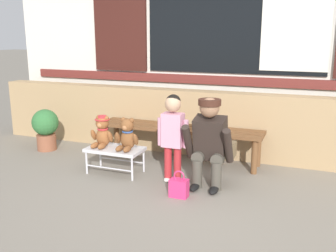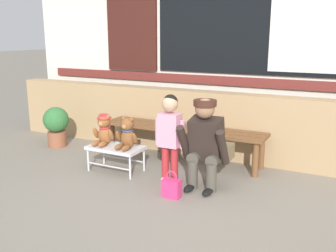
% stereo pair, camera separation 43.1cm
% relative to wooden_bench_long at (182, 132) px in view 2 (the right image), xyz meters
% --- Properties ---
extents(ground_plane, '(60.00, 60.00, 0.00)m').
position_rel_wooden_bench_long_xyz_m(ground_plane, '(0.48, -1.06, -0.37)').
color(ground_plane, gray).
extents(brick_low_wall, '(6.77, 0.25, 0.85)m').
position_rel_wooden_bench_long_xyz_m(brick_low_wall, '(0.48, 0.37, 0.05)').
color(brick_low_wall, tan).
rests_on(brick_low_wall, ground).
extents(shop_facade, '(6.91, 0.26, 3.38)m').
position_rel_wooden_bench_long_xyz_m(shop_facade, '(0.48, 0.88, 1.33)').
color(shop_facade, silver).
rests_on(shop_facade, ground).
extents(wooden_bench_long, '(2.10, 0.40, 0.44)m').
position_rel_wooden_bench_long_xyz_m(wooden_bench_long, '(0.00, 0.00, 0.00)').
color(wooden_bench_long, brown).
rests_on(wooden_bench_long, ground).
extents(small_display_bench, '(0.64, 0.36, 0.30)m').
position_rel_wooden_bench_long_xyz_m(small_display_bench, '(-0.53, -0.69, -0.11)').
color(small_display_bench, silver).
rests_on(small_display_bench, ground).
extents(teddy_bear_with_hat, '(0.28, 0.27, 0.36)m').
position_rel_wooden_bench_long_xyz_m(teddy_bear_with_hat, '(-0.69, -0.69, 0.10)').
color(teddy_bear_with_hat, '#93562D').
rests_on(teddy_bear_with_hat, small_display_bench).
extents(teddy_bear_plain, '(0.28, 0.26, 0.36)m').
position_rel_wooden_bench_long_xyz_m(teddy_bear_plain, '(-0.37, -0.69, 0.09)').
color(teddy_bear_plain, brown).
rests_on(teddy_bear_plain, small_display_bench).
extents(child_standing, '(0.35, 0.18, 0.96)m').
position_rel_wooden_bench_long_xyz_m(child_standing, '(0.19, -0.71, 0.22)').
color(child_standing, '#B7282D').
rests_on(child_standing, ground).
extents(adult_crouching, '(0.50, 0.49, 0.95)m').
position_rel_wooden_bench_long_xyz_m(adult_crouching, '(0.59, -0.68, 0.11)').
color(adult_crouching, '#4C473D').
rests_on(adult_crouching, ground).
extents(handbag_on_ground, '(0.18, 0.11, 0.27)m').
position_rel_wooden_bench_long_xyz_m(handbag_on_ground, '(0.39, -1.06, -0.28)').
color(handbag_on_ground, '#E53370').
rests_on(handbag_on_ground, ground).
extents(potted_plant, '(0.36, 0.36, 0.57)m').
position_rel_wooden_bench_long_xyz_m(potted_plant, '(-1.86, -0.24, -0.05)').
color(potted_plant, brown).
rests_on(potted_plant, ground).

